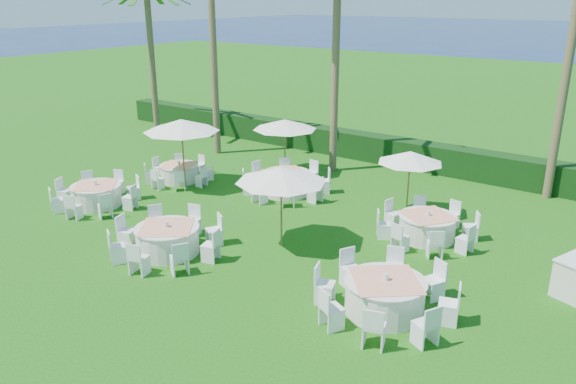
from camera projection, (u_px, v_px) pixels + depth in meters
The scene contains 16 objects.
ground at pixel (211, 255), 16.73m from camera, with size 120.00×120.00×0.00m, color #19500D.
hedge at pixel (391, 151), 25.71m from camera, with size 34.00×1.00×1.20m, color black.
banquet_table_a at pixel (96, 195), 20.57m from camera, with size 3.10×3.10×0.96m.
banquet_table_b at pixel (167, 239), 16.76m from camera, with size 3.36×3.36×1.01m.
banquet_table_c at pixel (385, 295), 13.60m from camera, with size 3.44×3.44×1.04m.
banquet_table_d at pixel (179, 172), 23.29m from camera, with size 2.81×2.81×0.87m.
banquet_table_e at pixel (286, 182), 21.83m from camera, with size 3.41×3.41×1.02m.
banquet_table_f at pixel (427, 226), 17.75m from camera, with size 3.16×3.16×0.96m.
umbrella_a at pixel (181, 125), 21.86m from camera, with size 2.98×2.98×2.78m.
umbrella_b at pixel (281, 175), 16.66m from camera, with size 2.77×2.77×2.52m.
umbrella_c at pixel (285, 124), 23.63m from camera, with size 2.72×2.72×2.40m.
umbrella_d at pixel (410, 157), 19.11m from camera, with size 2.25×2.25×2.33m.
palm_a at pixel (213, 31), 25.67m from camera, with size 4.17×4.40×10.61m.
palm_b at pixel (336, 56), 23.22m from camera, with size 4.39×4.19×8.95m.
palm_d at pixel (568, 64), 19.87m from camera, with size 4.40×4.02×9.16m.
palm_f at pixel (151, 56), 28.87m from camera, with size 4.40×3.99×7.87m.
Camera 1 is at (10.73, -10.94, 7.34)m, focal length 35.00 mm.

